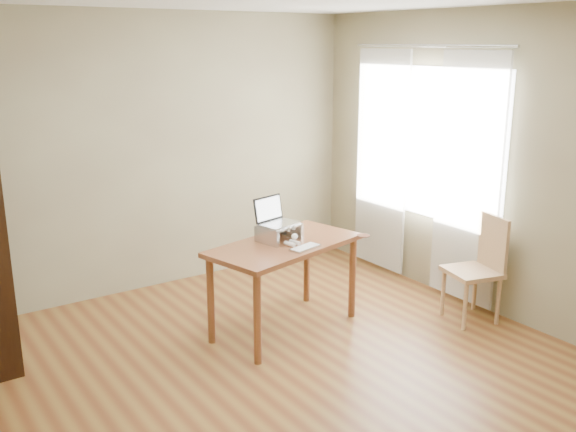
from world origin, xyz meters
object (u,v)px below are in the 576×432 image
(desk, at_px, (285,256))
(keyboard, at_px, (305,248))
(cat, at_px, (276,231))
(chair, at_px, (478,264))
(laptop, at_px, (275,217))

(desk, relative_size, keyboard, 4.91)
(keyboard, bearing_deg, desk, 87.60)
(cat, distance_m, chair, 1.75)
(desk, distance_m, laptop, 0.33)
(laptop, height_order, chair, laptop)
(keyboard, distance_m, cat, 0.34)
(keyboard, bearing_deg, chair, -33.70)
(desk, bearing_deg, laptop, 77.00)
(keyboard, height_order, chair, chair)
(desk, height_order, keyboard, keyboard)
(laptop, bearing_deg, keyboard, -96.08)
(cat, bearing_deg, laptop, 51.14)
(laptop, bearing_deg, desk, -103.00)
(cat, height_order, chair, cat)
(laptop, bearing_deg, cat, -131.47)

